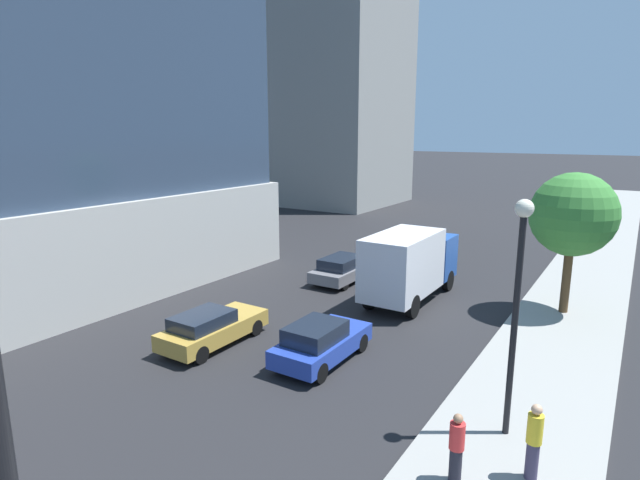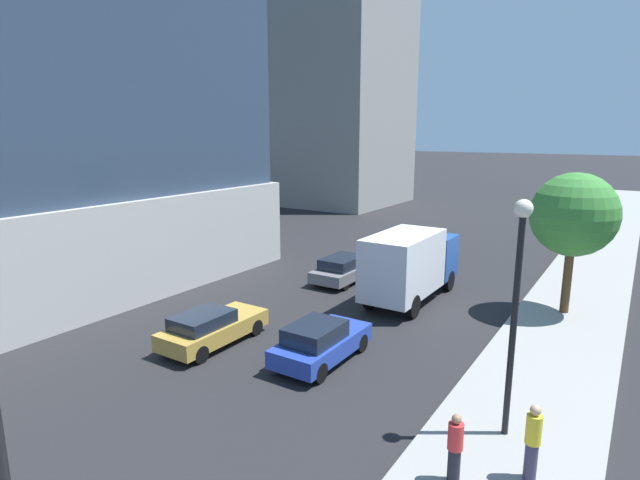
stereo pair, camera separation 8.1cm
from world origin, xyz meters
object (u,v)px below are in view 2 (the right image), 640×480
object	(u,v)px
pedestrian_red_shirt	(455,448)
street_lamp	(517,286)
street_tree	(574,215)
car_blue	(320,342)
car_gray	(345,268)
car_green	(409,239)
car_gold	(211,327)
construction_building	(335,62)
pedestrian_yellow_shirt	(533,441)
box_truck	(410,263)

from	to	relation	value
pedestrian_red_shirt	street_lamp	bearing A→B (deg)	78.31
street_tree	car_blue	size ratio (longest dim) A/B	1.49
pedestrian_red_shirt	car_blue	bearing A→B (deg)	148.06
car_blue	car_gray	bearing A→B (deg)	115.11
car_green	car_gray	world-z (taller)	car_green
car_green	car_gray	xyz separation A→B (m)	(-0.00, -8.44, -0.06)
street_lamp	car_gold	bearing A→B (deg)	179.06
construction_building	car_green	size ratio (longest dim) A/B	7.80
car_gray	pedestrian_yellow_shirt	xyz separation A→B (m)	(11.45, -11.53, 0.40)
street_lamp	box_truck	bearing A→B (deg)	126.08
box_truck	pedestrian_red_shirt	xyz separation A→B (m)	(5.89, -11.30, -0.87)
construction_building	car_gold	world-z (taller)	construction_building
box_truck	car_gray	bearing A→B (deg)	163.46
construction_building	pedestrian_yellow_shirt	size ratio (longest dim) A/B	20.28
construction_building	street_lamp	world-z (taller)	construction_building
construction_building	car_blue	xyz separation A→B (m)	(20.66, -34.93, -14.28)
street_tree	car_green	distance (m)	13.60
street_tree	car_blue	distance (m)	11.99
street_tree	car_gray	world-z (taller)	street_tree
car_gray	pedestrian_red_shirt	bearing A→B (deg)	-51.30
street_lamp	car_green	xyz separation A→B (m)	(-10.56, 18.46, -3.36)
car_gold	box_truck	size ratio (longest dim) A/B	0.65
street_tree	pedestrian_yellow_shirt	world-z (taller)	street_tree
box_truck	pedestrian_yellow_shirt	xyz separation A→B (m)	(7.29, -10.30, -0.77)
box_truck	pedestrian_yellow_shirt	distance (m)	12.64
car_blue	pedestrian_yellow_shirt	xyz separation A→B (m)	(7.29, -2.67, 0.35)
car_green	box_truck	xyz separation A→B (m)	(4.15, -9.67, 1.11)
car_gold	pedestrian_red_shirt	size ratio (longest dim) A/B	2.63
street_tree	pedestrian_red_shirt	distance (m)	13.60
car_green	car_gray	bearing A→B (deg)	-90.00
car_blue	pedestrian_red_shirt	size ratio (longest dim) A/B	2.48
car_gold	box_truck	bearing A→B (deg)	64.26
construction_building	pedestrian_red_shirt	size ratio (longest dim) A/B	22.49
car_blue	car_gold	bearing A→B (deg)	-166.64
street_lamp	car_blue	xyz separation A→B (m)	(-6.41, 1.16, -3.37)
car_gold	construction_building	bearing A→B (deg)	114.68
car_green	car_gold	size ratio (longest dim) A/B	1.10
car_gray	car_green	bearing A→B (deg)	90.00
box_truck	car_green	bearing A→B (deg)	113.25
car_green	box_truck	world-z (taller)	box_truck
street_tree	car_gold	distance (m)	15.30
car_blue	car_gold	distance (m)	4.27
pedestrian_red_shirt	pedestrian_yellow_shirt	xyz separation A→B (m)	(1.41, 1.00, 0.10)
street_lamp	box_truck	xyz separation A→B (m)	(-6.41, 8.79, -2.25)
street_tree	car_gray	distance (m)	11.16
street_lamp	box_truck	distance (m)	11.11
street_tree	car_blue	world-z (taller)	street_tree
car_gray	street_tree	bearing A→B (deg)	3.39
street_lamp	pedestrian_yellow_shirt	distance (m)	3.49
pedestrian_yellow_shirt	street_tree	bearing A→B (deg)	94.37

